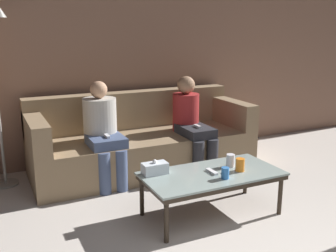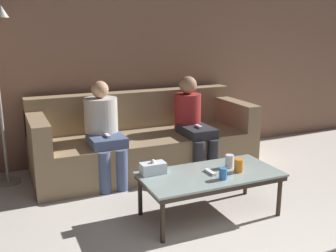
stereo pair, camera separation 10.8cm
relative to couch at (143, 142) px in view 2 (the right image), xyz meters
The scene contains 10 objects.
wall_back 1.12m from the couch, 90.00° to the left, with size 12.00×0.06×2.60m.
couch is the anchor object (origin of this frame).
coffee_table 1.38m from the couch, 85.25° to the right, with size 1.23×0.61×0.40m.
cup_near_left 1.50m from the couch, 75.95° to the right, with size 0.08×0.08×0.12m.
cup_near_right 1.55m from the couch, 84.70° to the right, with size 0.07×0.07×0.10m.
cup_far_center 1.37m from the couch, 75.10° to the right, with size 0.08×0.08×0.12m.
tissue_box 1.24m from the couch, 106.38° to the right, with size 0.22×0.12×0.13m.
game_remote 1.38m from the couch, 85.25° to the right, with size 0.04×0.15×0.02m.
seated_person_left_end 0.63m from the couch, 158.56° to the right, with size 0.36×0.65×1.09m.
seated_person_mid_left 0.63m from the couch, 24.66° to the right, with size 0.31×0.69×1.09m.
Camera 2 is at (-1.53, -0.93, 1.64)m, focal length 42.00 mm.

